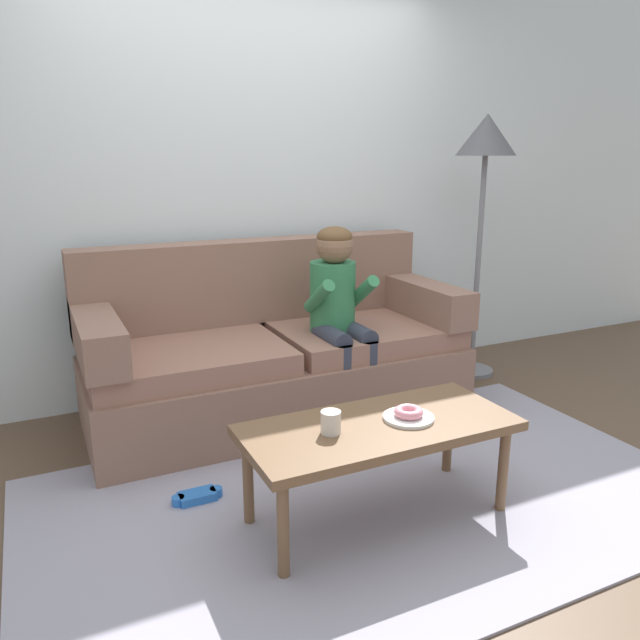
{
  "coord_description": "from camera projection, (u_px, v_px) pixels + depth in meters",
  "views": [
    {
      "loc": [
        -1.26,
        -2.34,
        1.48
      ],
      "look_at": [
        0.07,
        0.45,
        0.65
      ],
      "focal_mm": 34.46,
      "sensor_mm": 36.0,
      "label": 1
    }
  ],
  "objects": [
    {
      "name": "coffee_table",
      "position": [
        379.0,
        433.0,
        2.49
      ],
      "size": [
        1.12,
        0.5,
        0.43
      ],
      "color": "brown",
      "rests_on": "ground"
    },
    {
      "name": "mug",
      "position": [
        331.0,
        422.0,
        2.38
      ],
      "size": [
        0.08,
        0.08,
        0.09
      ],
      "primitive_type": "cylinder",
      "color": "silver",
      "rests_on": "coffee_table"
    },
    {
      "name": "floor_lamp",
      "position": [
        485.0,
        157.0,
        3.95
      ],
      "size": [
        0.39,
        0.39,
        1.74
      ],
      "color": "slate",
      "rests_on": "ground"
    },
    {
      "name": "ground",
      "position": [
        347.0,
        474.0,
        2.94
      ],
      "size": [
        10.0,
        10.0,
        0.0
      ],
      "primitive_type": "plane",
      "color": "brown"
    },
    {
      "name": "toy_controller",
      "position": [
        197.0,
        497.0,
        2.7
      ],
      "size": [
        0.23,
        0.09,
        0.05
      ],
      "rotation": [
        0.0,
        0.0,
        0.59
      ],
      "color": "blue",
      "rests_on": "ground"
    },
    {
      "name": "couch",
      "position": [
        274.0,
        355.0,
        3.58
      ],
      "size": [
        2.14,
        0.9,
        0.99
      ],
      "color": "#846051",
      "rests_on": "ground"
    },
    {
      "name": "area_rug",
      "position": [
        373.0,
        498.0,
        2.72
      ],
      "size": [
        2.95,
        1.72,
        0.01
      ],
      "primitive_type": "cube",
      "color": "#9993A3",
      "rests_on": "ground"
    },
    {
      "name": "wall_back",
      "position": [
        243.0,
        169.0,
        3.8
      ],
      "size": [
        8.0,
        0.1,
        2.8
      ],
      "primitive_type": "cube",
      "color": "silver",
      "rests_on": "ground"
    },
    {
      "name": "person_child",
      "position": [
        339.0,
        304.0,
        3.44
      ],
      "size": [
        0.34,
        0.58,
        1.1
      ],
      "color": "#337A4C",
      "rests_on": "ground"
    },
    {
      "name": "plate",
      "position": [
        408.0,
        418.0,
        2.52
      ],
      "size": [
        0.21,
        0.21,
        0.01
      ],
      "primitive_type": "cylinder",
      "color": "white",
      "rests_on": "coffee_table"
    },
    {
      "name": "donut",
      "position": [
        409.0,
        412.0,
        2.51
      ],
      "size": [
        0.15,
        0.15,
        0.04
      ],
      "primitive_type": "torus",
      "rotation": [
        0.0,
        0.0,
        0.28
      ],
      "color": "pink",
      "rests_on": "plate"
    }
  ]
}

